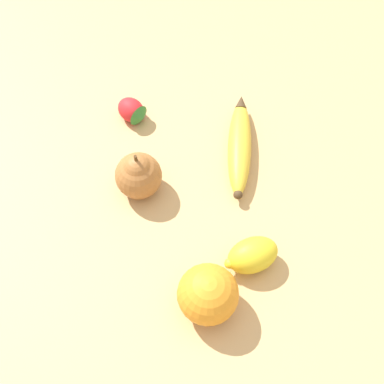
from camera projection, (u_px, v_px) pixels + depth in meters
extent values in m
plane|color=tan|center=(269.00, 257.00, 0.81)|extent=(3.00, 3.00, 0.00)
ellipsoid|color=gold|center=(240.00, 147.00, 0.89)|extent=(0.04, 0.19, 0.04)
cone|color=#47331E|center=(241.00, 102.00, 0.94)|extent=(0.02, 0.03, 0.03)
sphere|color=#47331E|center=(238.00, 195.00, 0.85)|extent=(0.01, 0.01, 0.01)
sphere|color=orange|center=(208.00, 294.00, 0.74)|extent=(0.09, 0.09, 0.09)
sphere|color=#A36633|center=(139.00, 176.00, 0.84)|extent=(0.07, 0.07, 0.07)
sphere|color=#A36633|center=(137.00, 169.00, 0.83)|extent=(0.05, 0.05, 0.05)
cylinder|color=#4C3319|center=(136.00, 159.00, 0.80)|extent=(0.01, 0.01, 0.02)
ellipsoid|color=red|center=(131.00, 110.00, 0.93)|extent=(0.07, 0.06, 0.04)
cone|color=#337A33|center=(141.00, 117.00, 0.92)|extent=(0.03, 0.04, 0.04)
ellipsoid|color=yellow|center=(253.00, 255.00, 0.79)|extent=(0.09, 0.08, 0.05)
sphere|color=yellow|center=(230.00, 263.00, 0.78)|extent=(0.02, 0.02, 0.02)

